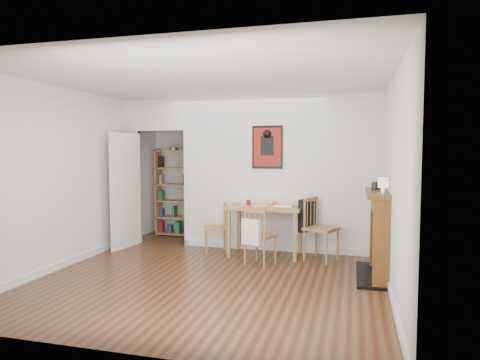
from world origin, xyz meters
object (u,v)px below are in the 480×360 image
(notebook, at_px, (283,206))
(ceramic_jar_b, at_px, (381,185))
(dining_table, at_px, (265,212))
(red_glass, at_px, (249,203))
(ceramic_jar_a, at_px, (375,186))
(mantel_lamp, at_px, (383,184))
(chair_front, at_px, (260,236))
(bookshelf, at_px, (174,193))
(chair_left, at_px, (216,228))
(chair_right, at_px, (320,228))
(fireplace, at_px, (380,231))
(orange_fruit, at_px, (275,203))

(notebook, bearing_deg, ceramic_jar_b, -16.34)
(dining_table, height_order, red_glass, red_glass)
(notebook, distance_m, ceramic_jar_a, 1.55)
(dining_table, height_order, mantel_lamp, mantel_lamp)
(chair_front, distance_m, bookshelf, 2.77)
(ceramic_jar_b, bearing_deg, red_glass, 169.61)
(chair_left, distance_m, ceramic_jar_a, 2.68)
(ceramic_jar_b, bearing_deg, chair_right, 159.34)
(chair_left, relative_size, red_glass, 8.29)
(fireplace, bearing_deg, mantel_lamp, -88.99)
(red_glass, distance_m, mantel_lamp, 2.29)
(fireplace, relative_size, ceramic_jar_a, 11.44)
(orange_fruit, relative_size, notebook, 0.28)
(notebook, xyz_separation_m, mantel_lamp, (1.44, -1.10, 0.47))
(ceramic_jar_b, bearing_deg, mantel_lamp, -90.73)
(ceramic_jar_a, xyz_separation_m, ceramic_jar_b, (0.08, 0.20, -0.00))
(mantel_lamp, relative_size, ceramic_jar_a, 1.82)
(chair_left, xyz_separation_m, mantel_lamp, (2.56, -1.06, 0.87))
(chair_left, height_order, ceramic_jar_b, ceramic_jar_b)
(chair_right, height_order, orange_fruit, chair_right)
(chair_left, height_order, fireplace, fireplace)
(chair_front, relative_size, orange_fruit, 9.99)
(chair_front, distance_m, notebook, 0.75)
(orange_fruit, bearing_deg, ceramic_jar_b, -17.72)
(chair_front, relative_size, ceramic_jar_b, 8.26)
(chair_front, xyz_separation_m, ceramic_jar_b, (1.70, 0.18, 0.78))
(bookshelf, bearing_deg, orange_fruit, -25.05)
(chair_right, height_order, mantel_lamp, mantel_lamp)
(chair_left, height_order, ceramic_jar_a, ceramic_jar_a)
(chair_right, xyz_separation_m, chair_front, (-0.84, -0.50, -0.07))
(bookshelf, xyz_separation_m, orange_fruit, (2.22, -1.04, -0.01))
(bookshelf, bearing_deg, ceramic_jar_b, -22.07)
(dining_table, bearing_deg, notebook, 0.20)
(dining_table, relative_size, chair_right, 1.21)
(fireplace, height_order, orange_fruit, fireplace)
(chair_right, relative_size, ceramic_jar_a, 8.89)
(bookshelf, xyz_separation_m, notebook, (2.37, -1.12, -0.04))
(dining_table, bearing_deg, chair_right, -6.50)
(red_glass, bearing_deg, ceramic_jar_b, -10.39)
(chair_front, distance_m, ceramic_jar_a, 1.79)
(orange_fruit, distance_m, ceramic_jar_b, 1.72)
(fireplace, bearing_deg, dining_table, 156.14)
(chair_left, height_order, red_glass, red_glass)
(dining_table, distance_m, ceramic_jar_b, 1.86)
(notebook, bearing_deg, bookshelf, 154.64)
(chair_right, distance_m, notebook, 0.67)
(dining_table, bearing_deg, chair_front, -86.12)
(chair_right, bearing_deg, notebook, 170.28)
(chair_left, height_order, mantel_lamp, mantel_lamp)
(chair_left, xyz_separation_m, notebook, (1.12, 0.04, 0.40))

